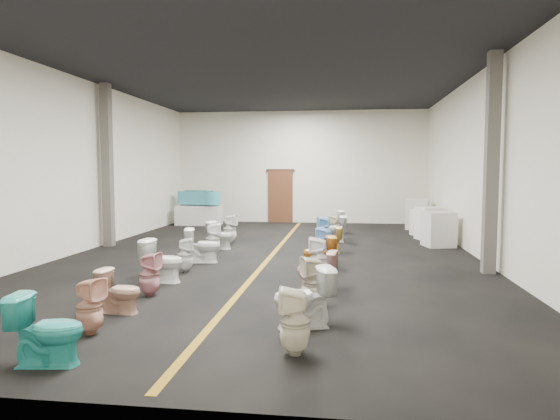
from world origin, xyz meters
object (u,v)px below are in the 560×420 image
(toilet_right_4, at_px, (319,258))
(toilet_left_0, at_px, (48,330))
(toilet_left_7, at_px, (213,239))
(toilet_right_5, at_px, (319,252))
(toilet_left_5, at_px, (185,255))
(toilet_right_9, at_px, (333,229))
(appliance_crate_c, at_px, (425,223))
(toilet_right_7, at_px, (329,240))
(toilet_right_0, at_px, (295,321))
(appliance_crate_d, at_px, (417,214))
(display_table, at_px, (199,215))
(bathtub, at_px, (199,197))
(toilet_right_2, at_px, (314,282))
(toilet_left_9, at_px, (230,229))
(toilet_right_8, at_px, (325,232))
(toilet_right_11, at_px, (332,222))
(toilet_left_3, at_px, (149,274))
(toilet_left_4, at_px, (163,261))
(toilet_left_6, at_px, (203,245))
(appliance_crate_a, at_px, (439,229))
(appliance_crate_b, at_px, (430,224))
(toilet_right_10, at_px, (334,227))
(toilet_left_8, at_px, (220,235))
(toilet_left_1, at_px, (90,306))
(toilet_left_2, at_px, (120,291))
(toilet_right_3, at_px, (317,271))
(toilet_right_1, at_px, (304,298))

(toilet_right_4, bearing_deg, toilet_left_0, -28.49)
(toilet_left_7, bearing_deg, toilet_right_5, -135.07)
(toilet_left_5, bearing_deg, toilet_left_7, -14.19)
(toilet_right_9, bearing_deg, appliance_crate_c, 114.25)
(appliance_crate_c, relative_size, toilet_right_5, 1.21)
(toilet_right_4, bearing_deg, toilet_right_7, 179.40)
(toilet_right_0, bearing_deg, appliance_crate_d, 162.46)
(display_table, bearing_deg, bathtub, 116.57)
(bathtub, distance_m, toilet_right_2, 12.32)
(toilet_left_9, bearing_deg, toilet_right_9, -72.82)
(toilet_right_8, xyz_separation_m, toilet_right_11, (0.12, 3.05, -0.03))
(toilet_right_5, bearing_deg, toilet_left_3, -61.99)
(toilet_left_0, height_order, toilet_left_3, toilet_left_0)
(toilet_left_4, xyz_separation_m, toilet_right_0, (2.87, -3.43, -0.01))
(toilet_left_0, xyz_separation_m, toilet_left_6, (-0.04, 6.12, 0.01))
(appliance_crate_a, distance_m, appliance_crate_b, 1.36)
(toilet_right_4, relative_size, toilet_right_8, 0.98)
(toilet_right_10, bearing_deg, toilet_left_8, -38.16)
(appliance_crate_c, bearing_deg, toilet_right_10, -163.53)
(appliance_crate_a, bearing_deg, toilet_left_5, -143.77)
(toilet_left_0, height_order, toilet_left_4, toilet_left_4)
(toilet_left_1, bearing_deg, toilet_left_2, 17.49)
(appliance_crate_a, xyz_separation_m, toilet_left_5, (-5.89, -4.32, -0.12))
(toilet_left_4, bearing_deg, toilet_right_4, -71.82)
(toilet_left_7, bearing_deg, toilet_left_2, 160.88)
(toilet_right_5, bearing_deg, toilet_left_2, -53.92)
(bathtub, distance_m, appliance_crate_b, 8.83)
(toilet_right_2, height_order, toilet_right_5, toilet_right_2)
(appliance_crate_d, height_order, toilet_right_7, appliance_crate_d)
(toilet_right_9, bearing_deg, toilet_right_5, -9.82)
(toilet_left_5, bearing_deg, toilet_right_11, -36.35)
(toilet_left_7, bearing_deg, toilet_right_11, -49.79)
(toilet_left_4, relative_size, toilet_right_3, 1.13)
(toilet_left_6, bearing_deg, toilet_right_11, -36.35)
(toilet_right_7, bearing_deg, toilet_right_3, 3.12)
(appliance_crate_b, relative_size, appliance_crate_c, 1.17)
(appliance_crate_c, relative_size, toilet_left_6, 1.06)
(toilet_left_5, bearing_deg, toilet_left_2, 166.14)
(bathtub, height_order, toilet_left_9, bathtub)
(toilet_left_2, distance_m, toilet_right_7, 6.50)
(toilet_right_8, relative_size, toilet_right_9, 1.07)
(toilet_right_9, bearing_deg, display_table, -134.19)
(toilet_left_0, height_order, toilet_left_1, toilet_left_0)
(toilet_left_1, height_order, toilet_left_7, toilet_left_7)
(toilet_right_1, bearing_deg, toilet_right_11, 161.17)
(toilet_right_1, xyz_separation_m, toilet_right_10, (0.21, 9.10, -0.06))
(bathtub, distance_m, toilet_left_6, 8.10)
(appliance_crate_c, xyz_separation_m, toilet_right_2, (-3.07, -8.95, -0.03))
(bathtub, bearing_deg, toilet_right_0, -52.14)
(appliance_crate_d, distance_m, toilet_right_7, 6.41)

